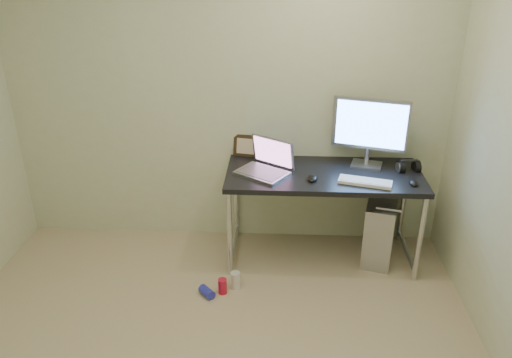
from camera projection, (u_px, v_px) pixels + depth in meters
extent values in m
cube|color=beige|center=(227.00, 95.00, 3.89)|extent=(3.50, 0.02, 2.50)
cube|color=black|center=(324.00, 175.00, 3.78)|extent=(1.48, 0.65, 0.04)
cylinder|color=silver|center=(230.00, 235.00, 3.72)|extent=(0.04, 0.04, 0.71)
cylinder|color=silver|center=(236.00, 199.00, 4.23)|extent=(0.04, 0.04, 0.71)
cylinder|color=silver|center=(420.00, 240.00, 3.66)|extent=(0.04, 0.04, 0.71)
cylinder|color=silver|center=(403.00, 203.00, 4.17)|extent=(0.04, 0.04, 0.71)
cylinder|color=silver|center=(234.00, 245.00, 4.09)|extent=(0.04, 0.57, 0.04)
cylinder|color=silver|center=(406.00, 250.00, 4.03)|extent=(0.04, 0.57, 0.04)
cube|color=#ADADB1|center=(380.00, 228.00, 3.99)|extent=(0.34, 0.54, 0.52)
cylinder|color=#A4A4AA|center=(389.00, 209.00, 3.69)|extent=(0.19, 0.07, 0.03)
cylinder|color=#A4A4AA|center=(379.00, 185.00, 4.06)|extent=(0.19, 0.07, 0.03)
cylinder|color=black|center=(370.00, 198.00, 4.15)|extent=(0.01, 0.16, 0.69)
cylinder|color=black|center=(382.00, 202.00, 4.14)|extent=(0.02, 0.11, 0.71)
cylinder|color=red|center=(223.00, 286.00, 3.64)|extent=(0.09, 0.09, 0.12)
cylinder|color=silver|center=(235.00, 280.00, 3.69)|extent=(0.09, 0.09, 0.13)
cylinder|color=#2A2EBA|center=(207.00, 292.00, 3.61)|extent=(0.13, 0.14, 0.07)
cube|color=#A4A4AA|center=(262.00, 173.00, 3.75)|extent=(0.45, 0.42, 0.02)
cube|color=slate|center=(262.00, 172.00, 3.74)|extent=(0.39, 0.36, 0.00)
cube|color=gray|center=(273.00, 152.00, 3.80)|extent=(0.34, 0.24, 0.24)
cube|color=#83547A|center=(273.00, 152.00, 3.79)|extent=(0.30, 0.21, 0.20)
cube|color=#A4A4AA|center=(366.00, 165.00, 3.89)|extent=(0.27, 0.22, 0.02)
cylinder|color=#A4A4AA|center=(367.00, 155.00, 3.88)|extent=(0.04, 0.04, 0.12)
cube|color=#A4A4AA|center=(370.00, 124.00, 3.76)|extent=(0.56, 0.19, 0.40)
cube|color=#5796FF|center=(371.00, 125.00, 3.74)|extent=(0.50, 0.15, 0.34)
cube|color=white|center=(365.00, 182.00, 3.60)|extent=(0.40, 0.22, 0.02)
ellipsoid|color=black|center=(414.00, 182.00, 3.59)|extent=(0.07, 0.11, 0.04)
ellipsoid|color=black|center=(312.00, 177.00, 3.65)|extent=(0.09, 0.13, 0.04)
cylinder|color=black|center=(400.00, 167.00, 3.80)|extent=(0.06, 0.11, 0.10)
cylinder|color=black|center=(417.00, 167.00, 3.79)|extent=(0.06, 0.11, 0.10)
cube|color=black|center=(410.00, 161.00, 3.77)|extent=(0.13, 0.04, 0.01)
cube|color=black|center=(247.00, 146.00, 4.04)|extent=(0.23, 0.10, 0.18)
cylinder|color=silver|center=(269.00, 152.00, 4.04)|extent=(0.01, 0.01, 0.08)
cylinder|color=white|center=(269.00, 146.00, 4.02)|extent=(0.04, 0.04, 0.04)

